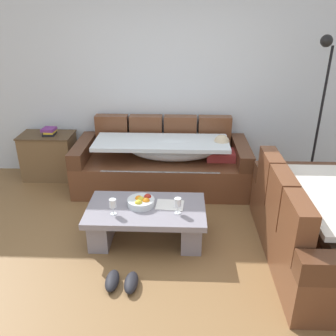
# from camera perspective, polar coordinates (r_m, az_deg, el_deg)

# --- Properties ---
(ground_plane) EXTENTS (14.00, 14.00, 0.00)m
(ground_plane) POSITION_cam_1_polar(r_m,az_deg,el_deg) (3.53, -1.26, -14.97)
(ground_plane) COLOR brown
(back_wall) EXTENTS (9.00, 0.10, 2.70)m
(back_wall) POSITION_cam_1_polar(r_m,az_deg,el_deg) (4.96, 0.09, 14.08)
(back_wall) COLOR silver
(back_wall) RESTS_ON ground_plane
(couch_along_wall) EXTENTS (2.25, 0.92, 0.88)m
(couch_along_wall) POSITION_cam_1_polar(r_m,az_deg,el_deg) (4.75, -0.60, 0.75)
(couch_along_wall) COLOR brown
(couch_along_wall) RESTS_ON ground_plane
(couch_near_window) EXTENTS (0.92, 1.81, 0.88)m
(couch_near_window) POSITION_cam_1_polar(r_m,az_deg,el_deg) (3.70, 22.49, -8.71)
(couch_near_window) COLOR brown
(couch_near_window) RESTS_ON ground_plane
(coffee_table) EXTENTS (1.20, 0.68, 0.38)m
(coffee_table) POSITION_cam_1_polar(r_m,az_deg,el_deg) (3.72, -3.47, -8.20)
(coffee_table) COLOR gray
(coffee_table) RESTS_ON ground_plane
(fruit_bowl) EXTENTS (0.28, 0.28, 0.10)m
(fruit_bowl) POSITION_cam_1_polar(r_m,az_deg,el_deg) (3.66, -4.26, -5.38)
(fruit_bowl) COLOR silver
(fruit_bowl) RESTS_ON coffee_table
(wine_glass_near_left) EXTENTS (0.07, 0.07, 0.17)m
(wine_glass_near_left) POSITION_cam_1_polar(r_m,az_deg,el_deg) (3.51, -8.81, -5.68)
(wine_glass_near_left) COLOR silver
(wine_glass_near_left) RESTS_ON coffee_table
(wine_glass_near_right) EXTENTS (0.07, 0.07, 0.17)m
(wine_glass_near_right) POSITION_cam_1_polar(r_m,az_deg,el_deg) (3.49, 1.56, -5.59)
(wine_glass_near_right) COLOR silver
(wine_glass_near_right) RESTS_ON coffee_table
(open_magazine) EXTENTS (0.30, 0.23, 0.01)m
(open_magazine) POSITION_cam_1_polar(r_m,az_deg,el_deg) (3.67, 0.29, -5.91)
(open_magazine) COLOR white
(open_magazine) RESTS_ON coffee_table
(side_cabinet) EXTENTS (0.72, 0.44, 0.64)m
(side_cabinet) POSITION_cam_1_polar(r_m,az_deg,el_deg) (5.29, -18.41, 1.85)
(side_cabinet) COLOR brown
(side_cabinet) RESTS_ON ground_plane
(book_stack_on_cabinet) EXTENTS (0.18, 0.21, 0.09)m
(book_stack_on_cabinet) POSITION_cam_1_polar(r_m,az_deg,el_deg) (5.14, -18.39, 5.57)
(book_stack_on_cabinet) COLOR black
(book_stack_on_cabinet) RESTS_ON side_cabinet
(floor_lamp) EXTENTS (0.33, 0.31, 1.95)m
(floor_lamp) POSITION_cam_1_polar(r_m,az_deg,el_deg) (4.86, 22.95, 9.14)
(floor_lamp) COLOR black
(floor_lamp) RESTS_ON ground_plane
(pair_of_shoes) EXTENTS (0.29, 0.29, 0.09)m
(pair_of_shoes) POSITION_cam_1_polar(r_m,az_deg,el_deg) (3.30, -7.39, -17.52)
(pair_of_shoes) COLOR black
(pair_of_shoes) RESTS_ON ground_plane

